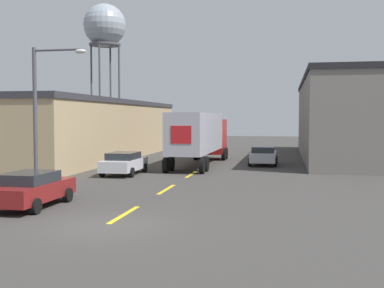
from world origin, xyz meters
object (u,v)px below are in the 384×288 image
water_tower (105,27)px  street_lamp (42,106)px  parked_car_right_far (263,155)px  parked_car_left_far (124,163)px  semi_truck (200,134)px  parked_car_left_near (31,189)px

water_tower → street_lamp: 51.66m
water_tower → parked_car_right_far: bearing=-51.9°
parked_car_left_far → water_tower: size_ratio=0.21×
water_tower → street_lamp: water_tower is taller
semi_truck → water_tower: size_ratio=0.64×
parked_car_left_far → water_tower: bearing=112.8°
parked_car_left_near → water_tower: size_ratio=0.21×
semi_truck → parked_car_left_far: (-3.66, -7.07, -1.61)m
semi_truck → parked_car_right_far: semi_truck is taller
parked_car_left_far → parked_car_left_near: (0.00, -11.33, 0.00)m
parked_car_left_far → water_tower: water_tower is taller
parked_car_left_far → parked_car_right_far: bearing=43.5°
water_tower → parked_car_left_near: bearing=-71.9°
semi_truck → water_tower: bearing=122.4°
parked_car_left_far → water_tower: 46.73m
parked_car_left_far → parked_car_right_far: (8.40, 7.98, 0.00)m
parked_car_right_far → parked_car_left_near: size_ratio=1.00×
semi_truck → street_lamp: bearing=-109.6°
semi_truck → parked_car_left_near: size_ratio=3.03×
parked_car_left_far → street_lamp: bearing=-102.8°
semi_truck → parked_car_left_far: bearing=-116.7°
parked_car_right_far → water_tower: 44.26m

